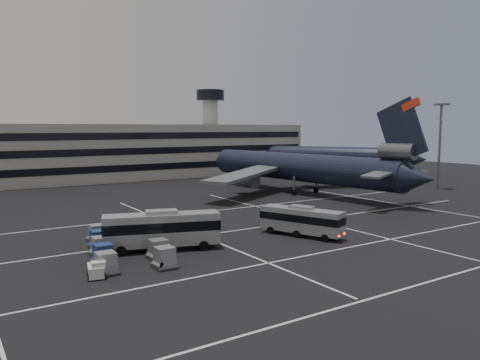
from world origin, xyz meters
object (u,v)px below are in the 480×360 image
tug_a (96,270)px  uld_cluster (127,244)px  bus_far (162,228)px  bus_near (301,220)px  trijet_main (300,167)px

tug_a → uld_cluster: uld_cluster is taller
bus_far → uld_cluster: bus_far is taller
bus_near → bus_far: (-16.94, 3.10, 0.36)m
bus_near → bus_far: bus_far is taller
tug_a → uld_cluster: (5.11, 6.24, 0.30)m
bus_near → tug_a: bus_near is taller
bus_far → tug_a: 10.36m
trijet_main → bus_near: (-24.42, -29.12, -3.22)m
bus_near → uld_cluster: bearing=147.4°
bus_far → tug_a: size_ratio=4.86×
trijet_main → bus_far: (-41.36, -26.02, -2.86)m
trijet_main → uld_cluster: 51.67m
bus_near → tug_a: bearing=163.4°
bus_far → bus_near: bearing=-82.1°
trijet_main → uld_cluster: trijet_main is taller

